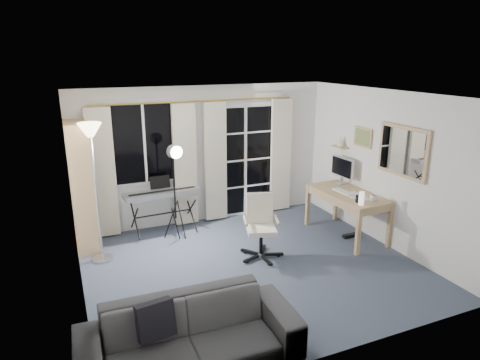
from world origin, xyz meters
name	(u,v)px	position (x,y,z in m)	size (l,w,h in m)	color
floor	(252,267)	(0.00, 0.00, -0.01)	(4.50, 4.00, 0.02)	#333B4A
window	(144,143)	(-1.05, 1.97, 1.50)	(1.20, 0.08, 1.40)	white
french_door	(245,161)	(0.75, 1.97, 1.03)	(1.32, 0.09, 2.11)	white
curtains	(200,163)	(-0.14, 1.88, 1.09)	(3.60, 0.07, 2.13)	gold
bookshelf	(79,189)	(-2.13, 1.68, 0.93)	(0.33, 0.92, 1.97)	tan
torchiere_lamp	(92,152)	(-1.93, 1.06, 1.62)	(0.42, 0.42, 2.02)	#B2B2B7
keyboard_piano	(162,194)	(-0.86, 1.70, 0.68)	(1.26, 0.65, 0.90)	black
studio_light	(175,163)	(-0.72, 1.32, 1.28)	(0.34, 0.35, 1.60)	black
office_chair	(260,220)	(0.27, 0.32, 0.55)	(0.66, 0.66, 0.94)	black
desk	(347,198)	(1.88, 0.39, 0.65)	(0.76, 1.42, 0.75)	tan
monitor	(342,168)	(2.08, 0.84, 1.03)	(0.18, 0.54, 0.47)	silver
desk_clutter	(353,207)	(1.82, 0.16, 0.58)	(0.42, 0.86, 0.94)	white
mug	(374,197)	(1.98, -0.11, 0.81)	(0.12, 0.10, 0.12)	silver
wall_mirror	(403,151)	(2.22, -0.35, 1.55)	(0.04, 0.94, 0.74)	tan
framed_print	(363,137)	(2.23, 0.55, 1.60)	(0.03, 0.42, 0.32)	tan
wall_shelf	(340,144)	(2.16, 1.05, 1.41)	(0.16, 0.30, 0.18)	tan
sofa	(189,326)	(-1.38, -1.55, 0.41)	(2.13, 0.69, 0.82)	#313133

